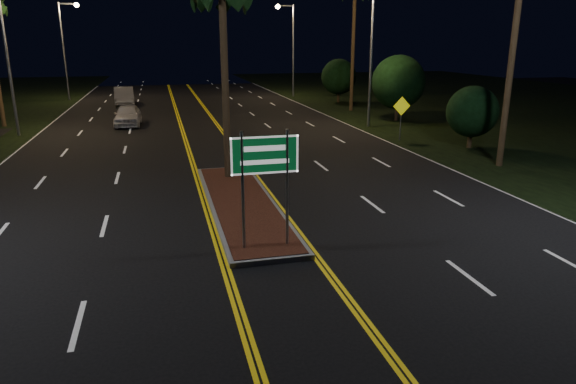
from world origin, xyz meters
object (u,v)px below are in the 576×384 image
object	(u,v)px
streetlight_left_mid	(12,39)
streetlight_right_mid	(366,39)
car_far	(124,95)
median_island	(242,203)
shrub_far	(339,77)
shrub_near	(472,112)
car_near	(128,113)
highway_sign	(265,166)
warning_sign	(401,112)
streetlight_left_far	(67,39)
streetlight_right_far	(290,40)
shrub_mid	(398,82)

from	to	relation	value
streetlight_left_mid	streetlight_right_mid	distance (m)	21.32
streetlight_right_mid	car_far	world-z (taller)	streetlight_right_mid
median_island	shrub_far	world-z (taller)	shrub_far
median_island	streetlight_right_mid	distance (m)	19.20
streetlight_right_mid	shrub_near	distance (m)	9.28
median_island	car_near	xyz separation A→B (m)	(-4.68, 19.35, 0.74)
highway_sign	warning_sign	xyz separation A→B (m)	(10.80, 14.03, -0.76)
highway_sign	shrub_near	distance (m)	17.55
streetlight_left_far	streetlight_right_far	world-z (taller)	same
warning_sign	car_far	bearing A→B (deg)	124.61
shrub_near	median_island	bearing A→B (deg)	-152.59
streetlight_right_far	shrub_near	world-z (taller)	streetlight_right_far
streetlight_right_mid	highway_sign	bearing A→B (deg)	-118.93
streetlight_right_far	streetlight_left_mid	bearing A→B (deg)	-139.70
streetlight_right_far	car_far	distance (m)	17.17
car_near	car_far	distance (m)	12.44
car_near	streetlight_right_far	bearing A→B (deg)	47.52
streetlight_right_far	car_near	size ratio (longest dim) A/B	1.83
highway_sign	shrub_mid	bearing A→B (deg)	56.56
shrub_near	shrub_far	bearing A→B (deg)	89.22
shrub_near	shrub_mid	bearing A→B (deg)	87.14
warning_sign	streetlight_left_mid	bearing A→B (deg)	159.37
shrub_far	car_far	size ratio (longest dim) A/B	0.73
streetlight_right_far	warning_sign	size ratio (longest dim) A/B	3.57
streetlight_right_mid	streetlight_right_far	xyz separation A→B (m)	(0.00, 20.00, 0.00)
highway_sign	shrub_near	world-z (taller)	highway_sign
streetlight_left_mid	streetlight_left_far	distance (m)	20.00
median_island	streetlight_right_mid	xyz separation A→B (m)	(10.61, 15.00, 5.57)
shrub_near	car_near	bearing A→B (deg)	145.81
car_near	warning_sign	size ratio (longest dim) A/B	1.96
streetlight_right_mid	warning_sign	distance (m)	6.55
shrub_far	car_far	xyz separation A→B (m)	(-19.36, 2.76, -1.43)
shrub_far	streetlight_right_mid	bearing A→B (deg)	-102.82
shrub_far	warning_sign	xyz separation A→B (m)	(-3.00, -19.18, -0.70)
median_island	streetlight_left_mid	size ratio (longest dim) A/B	1.14
streetlight_right_mid	warning_sign	world-z (taller)	streetlight_right_mid
warning_sign	shrub_mid	bearing A→B (deg)	63.86
median_island	shrub_mid	xyz separation A→B (m)	(14.00, 17.00, 2.64)
streetlight_right_far	median_island	bearing A→B (deg)	-106.87
shrub_near	shrub_mid	world-z (taller)	shrub_mid
streetlight_left_far	warning_sign	bearing A→B (deg)	-51.76
streetlight_left_mid	shrub_mid	distance (m)	24.79
car_far	median_island	bearing A→B (deg)	-83.54
streetlight_right_mid	warning_sign	bearing A→B (deg)	-87.93
shrub_far	highway_sign	bearing A→B (deg)	-112.57
shrub_mid	car_far	distance (m)	24.58
highway_sign	median_island	bearing A→B (deg)	90.00
shrub_mid	car_near	bearing A→B (deg)	172.82
shrub_near	car_far	bearing A→B (deg)	127.59
streetlight_left_far	shrub_mid	world-z (taller)	streetlight_left_far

